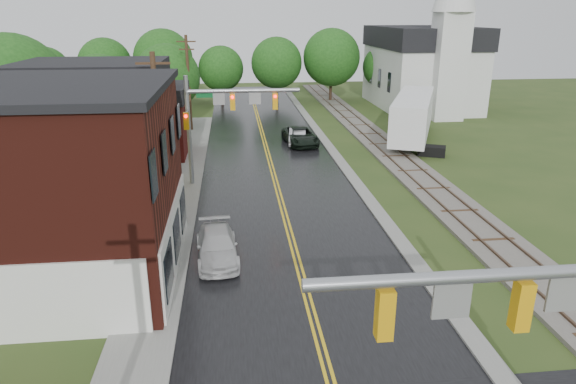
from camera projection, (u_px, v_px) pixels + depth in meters
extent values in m
cube|color=black|center=(272.00, 169.00, 37.79)|extent=(10.00, 90.00, 0.02)
cube|color=gray|center=(331.00, 150.00, 43.03)|extent=(0.80, 70.00, 0.12)
cube|color=gray|center=(181.00, 195.00, 32.46)|extent=(2.40, 50.00, 0.12)
cube|color=silver|center=(176.00, 238.00, 22.66)|extent=(0.10, 9.50, 3.00)
cube|color=tan|center=(100.00, 144.00, 31.86)|extent=(8.00, 7.00, 6.40)
cube|color=#3F0F0C|center=(141.00, 129.00, 40.74)|extent=(7.00, 6.00, 4.40)
cube|color=silver|center=(420.00, 78.00, 62.14)|extent=(10.00, 16.00, 7.00)
cube|color=black|center=(423.00, 37.00, 60.59)|extent=(10.40, 16.40, 2.40)
cube|color=silver|center=(448.00, 67.00, 53.97)|extent=(3.20, 3.20, 11.00)
cube|color=#59544C|center=(385.00, 148.00, 43.47)|extent=(3.20, 80.00, 0.20)
cube|color=#4C3828|center=(377.00, 146.00, 43.35)|extent=(0.10, 80.00, 0.12)
cube|color=#4C3828|center=(393.00, 146.00, 43.50)|extent=(0.10, 80.00, 0.12)
cylinder|color=gray|center=(491.00, 275.00, 9.67)|extent=(7.20, 0.26, 0.26)
cube|color=orange|center=(522.00, 306.00, 9.97)|extent=(0.32, 0.30, 1.05)
cube|color=orange|center=(385.00, 314.00, 9.69)|extent=(0.32, 0.30, 1.05)
cube|color=gray|center=(565.00, 294.00, 10.00)|extent=(0.75, 0.06, 0.75)
cube|color=gray|center=(452.00, 301.00, 9.76)|extent=(0.75, 0.06, 0.75)
cylinder|color=gray|center=(189.00, 132.00, 33.22)|extent=(0.28, 0.28, 7.20)
cylinder|color=gray|center=(244.00, 91.00, 32.73)|extent=(7.20, 0.26, 0.26)
cube|color=orange|center=(233.00, 102.00, 32.88)|extent=(0.32, 0.30, 1.05)
cube|color=orange|center=(275.00, 101.00, 33.16)|extent=(0.32, 0.30, 1.05)
cube|color=gray|center=(219.00, 99.00, 32.73)|extent=(0.75, 0.06, 0.75)
cube|color=gray|center=(255.00, 98.00, 32.96)|extent=(0.75, 0.06, 0.75)
cube|color=#0C5926|center=(207.00, 95.00, 32.57)|extent=(1.40, 0.04, 0.30)
sphere|color=#FF0C0C|center=(232.00, 97.00, 32.61)|extent=(0.20, 0.20, 0.20)
cylinder|color=#382616|center=(159.00, 136.00, 28.10)|extent=(0.28, 0.28, 9.00)
cube|color=#382616|center=(153.00, 63.00, 26.82)|extent=(1.80, 0.12, 0.12)
cube|color=#382616|center=(154.00, 77.00, 27.05)|extent=(1.40, 0.12, 0.12)
cylinder|color=#382616|center=(189.00, 84.00, 48.75)|extent=(0.28, 0.28, 9.00)
cube|color=#382616|center=(186.00, 42.00, 47.47)|extent=(1.80, 0.12, 0.12)
cube|color=#382616|center=(187.00, 49.00, 47.70)|extent=(1.40, 0.12, 0.12)
cylinder|color=black|center=(23.00, 147.00, 37.27)|extent=(0.36, 0.36, 3.42)
sphere|color=#184313|center=(13.00, 89.00, 35.89)|extent=(7.60, 7.60, 7.60)
sphere|color=#184313|center=(21.00, 99.00, 35.79)|extent=(5.32, 5.32, 5.32)
cylinder|color=black|center=(105.00, 127.00, 45.30)|extent=(0.36, 0.36, 2.70)
sphere|color=#184313|center=(101.00, 90.00, 44.21)|extent=(6.00, 6.00, 6.00)
sphere|color=#184313|center=(108.00, 96.00, 44.07)|extent=(4.20, 4.20, 4.20)
cylinder|color=black|center=(170.00, 113.00, 51.41)|extent=(0.36, 0.36, 2.88)
sphere|color=#184313|center=(167.00, 77.00, 50.25)|extent=(6.40, 6.40, 6.40)
sphere|color=#184313|center=(173.00, 83.00, 50.12)|extent=(4.48, 4.48, 4.48)
imported|color=black|center=(300.00, 136.00, 44.63)|extent=(3.04, 5.56, 1.48)
imported|color=#B2B3B7|center=(297.00, 136.00, 44.92)|extent=(1.98, 4.24, 1.35)
imported|color=silver|center=(217.00, 246.00, 23.78)|extent=(2.17, 4.66, 1.32)
cube|color=black|center=(432.00, 151.00, 41.29)|extent=(2.44, 1.95, 0.80)
cylinder|color=gray|center=(400.00, 129.00, 49.02)|extent=(0.16, 0.16, 0.80)
cube|color=silver|center=(413.00, 114.00, 45.25)|extent=(7.81, 13.23, 3.29)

